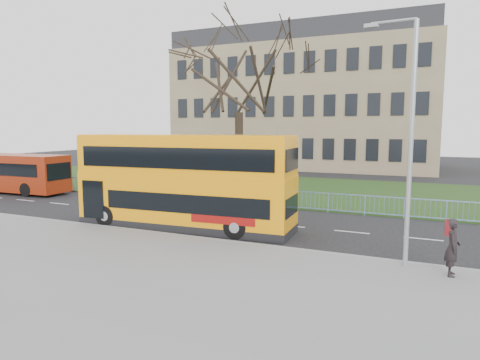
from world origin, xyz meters
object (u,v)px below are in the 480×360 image
Objects in this scene: red_bus at (4,172)px; street_lamp at (408,134)px; yellow_bus at (184,179)px; pedestrian at (452,247)px.

red_bus is 28.89m from street_lamp.
yellow_bus is 11.67m from pedestrian.
street_lamp reaches higher than pedestrian.
street_lamp reaches higher than red_bus.
yellow_bus is 1.30× the size of street_lamp.
street_lamp reaches higher than yellow_bus.
pedestrian is at bearing -16.11° from yellow_bus.
pedestrian is at bearing -12.25° from street_lamp.
pedestrian is 3.84m from street_lamp.
street_lamp is (27.98, -6.54, 3.06)m from red_bus.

